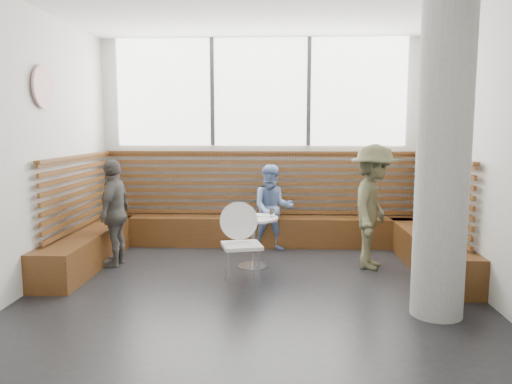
{
  "coord_description": "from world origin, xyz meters",
  "views": [
    {
      "loc": [
        0.29,
        -5.4,
        1.84
      ],
      "look_at": [
        0.0,
        1.0,
        1.0
      ],
      "focal_mm": 35.0,
      "sensor_mm": 36.0,
      "label": 1
    }
  ],
  "objects_px": {
    "cafe_table": "(253,232)",
    "concrete_column": "(444,152)",
    "cafe_chair": "(242,236)",
    "adult_man": "(373,207)",
    "child_left": "(115,213)",
    "child_back": "(272,208)"
  },
  "relations": [
    {
      "from": "concrete_column",
      "to": "cafe_chair",
      "type": "relative_size",
      "value": 3.36
    },
    {
      "from": "cafe_chair",
      "to": "adult_man",
      "type": "relative_size",
      "value": 0.59
    },
    {
      "from": "cafe_chair",
      "to": "cafe_table",
      "type": "bearing_deg",
      "value": 66.77
    },
    {
      "from": "child_back",
      "to": "child_left",
      "type": "distance_m",
      "value": 2.27
    },
    {
      "from": "adult_man",
      "to": "cafe_table",
      "type": "bearing_deg",
      "value": 112.24
    },
    {
      "from": "child_back",
      "to": "cafe_table",
      "type": "bearing_deg",
      "value": -109.25
    },
    {
      "from": "adult_man",
      "to": "child_back",
      "type": "xyz_separation_m",
      "value": [
        -1.32,
        0.88,
        -0.17
      ]
    },
    {
      "from": "adult_man",
      "to": "child_back",
      "type": "bearing_deg",
      "value": 76.96
    },
    {
      "from": "adult_man",
      "to": "child_back",
      "type": "relative_size",
      "value": 1.26
    },
    {
      "from": "concrete_column",
      "to": "child_left",
      "type": "bearing_deg",
      "value": 156.34
    },
    {
      "from": "cafe_chair",
      "to": "child_back",
      "type": "distance_m",
      "value": 1.63
    },
    {
      "from": "cafe_table",
      "to": "concrete_column",
      "type": "bearing_deg",
      "value": -40.29
    },
    {
      "from": "cafe_chair",
      "to": "child_left",
      "type": "relative_size",
      "value": 0.67
    },
    {
      "from": "cafe_chair",
      "to": "adult_man",
      "type": "bearing_deg",
      "value": 8.43
    },
    {
      "from": "cafe_chair",
      "to": "concrete_column",
      "type": "bearing_deg",
      "value": -40.02
    },
    {
      "from": "cafe_chair",
      "to": "child_back",
      "type": "xyz_separation_m",
      "value": [
        0.33,
        1.59,
        0.08
      ]
    },
    {
      "from": "cafe_chair",
      "to": "child_left",
      "type": "distance_m",
      "value": 1.89
    },
    {
      "from": "cafe_chair",
      "to": "adult_man",
      "type": "distance_m",
      "value": 1.82
    },
    {
      "from": "concrete_column",
      "to": "cafe_chair",
      "type": "distance_m",
      "value": 2.42
    },
    {
      "from": "child_left",
      "to": "cafe_chair",
      "type": "bearing_deg",
      "value": 70.73
    },
    {
      "from": "adult_man",
      "to": "child_left",
      "type": "bearing_deg",
      "value": 110.68
    },
    {
      "from": "concrete_column",
      "to": "cafe_table",
      "type": "height_order",
      "value": "concrete_column"
    }
  ]
}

